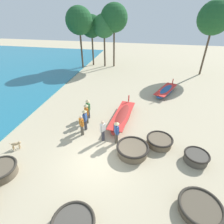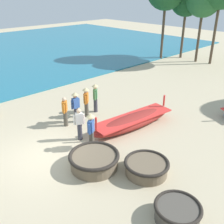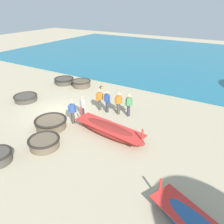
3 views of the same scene
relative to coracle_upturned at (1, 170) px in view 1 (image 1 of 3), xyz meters
The scene contains 21 objects.
ground_plane 5.26m from the coracle_upturned, 21.87° to the left, with size 80.00×80.00×0.00m, color #BCAD8C.
coracle_upturned is the anchor object (origin of this frame).
coracle_weathered 5.19m from the coracle_upturned, 20.04° to the right, with size 1.84×1.84×0.49m.
coracle_center 7.45m from the coracle_upturned, 23.76° to the left, with size 2.01×2.01×0.62m.
coracle_tilted 11.02m from the coracle_upturned, 16.51° to the left, with size 1.46×1.46×0.56m.
coracle_front_right 9.47m from the coracle_upturned, 26.24° to the left, with size 1.73×1.73×0.55m.
coracle_far_left 10.11m from the coracle_upturned, ahead, with size 1.95×1.95×0.48m.
long_boat_blue_hull 15.67m from the coracle_upturned, 53.20° to the left, with size 2.72×4.29×1.04m.
long_boat_ochre_hull 8.65m from the coracle_upturned, 49.29° to the left, with size 1.65×4.95×1.22m.
fisherman_by_coracle 6.14m from the coracle_upturned, 39.46° to the left, with size 0.35×0.48×1.57m.
fisherman_crouching 5.82m from the coracle_upturned, 56.86° to the left, with size 0.36×0.53×1.67m.
fisherman_hauling 6.86m from the coracle_upturned, 34.02° to the left, with size 0.37×0.46×1.67m.
fisherman_standing_left 5.26m from the coracle_upturned, 53.21° to the left, with size 0.41×0.40×1.57m.
fisherman_standing_right 7.06m from the coracle_upturned, 65.77° to the left, with size 0.40×0.41×1.67m.
fisherman_with_hat 6.45m from the coracle_upturned, 62.16° to the left, with size 0.39×0.43×1.67m.
dog 2.05m from the coracle_upturned, 104.56° to the left, with size 0.63×0.41×0.55m.
tree_right_mid 25.29m from the coracle_upturned, 54.18° to the left, with size 3.82×3.82×8.70m.
tree_rightmost 22.26m from the coracle_upturned, 84.21° to the left, with size 3.71×3.71×8.46m.
tree_left_mid 20.44m from the coracle_upturned, 96.51° to the left, with size 3.56×3.56×8.11m.
tree_leftmost 21.98m from the coracle_upturned, 93.06° to the left, with size 3.10×3.10×7.07m.
tree_center 21.66m from the coracle_upturned, 87.85° to the left, with size 3.16×3.16×7.19m.
Camera 1 is at (2.29, -7.08, 7.88)m, focal length 28.00 mm.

